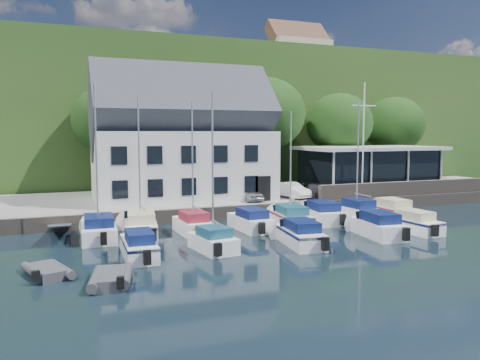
% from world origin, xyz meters
% --- Properties ---
extents(ground, '(180.00, 180.00, 0.00)m').
position_xyz_m(ground, '(0.00, 0.00, 0.00)').
color(ground, black).
rests_on(ground, ground).
extents(quay, '(60.00, 13.00, 1.00)m').
position_xyz_m(quay, '(0.00, 17.50, 0.50)').
color(quay, gray).
rests_on(quay, ground).
extents(quay_face, '(60.00, 0.30, 1.00)m').
position_xyz_m(quay_face, '(0.00, 11.00, 0.50)').
color(quay_face, '#60554C').
rests_on(quay_face, ground).
extents(hillside, '(160.00, 75.00, 16.00)m').
position_xyz_m(hillside, '(0.00, 62.00, 8.00)').
color(hillside, '#274A1C').
rests_on(hillside, ground).
extents(field_patch, '(50.00, 30.00, 0.30)m').
position_xyz_m(field_patch, '(8.00, 70.00, 16.15)').
color(field_patch, '#4F6030').
rests_on(field_patch, hillside).
extents(farmhouse, '(10.40, 7.00, 8.20)m').
position_xyz_m(farmhouse, '(22.00, 52.00, 20.10)').
color(farmhouse, beige).
rests_on(farmhouse, hillside).
extents(harbor_building, '(14.40, 8.20, 8.70)m').
position_xyz_m(harbor_building, '(-7.00, 16.50, 5.35)').
color(harbor_building, silver).
rests_on(harbor_building, quay).
extents(club_pavilion, '(13.20, 7.20, 4.10)m').
position_xyz_m(club_pavilion, '(11.00, 16.00, 3.05)').
color(club_pavilion, black).
rests_on(club_pavilion, quay).
extents(seawall, '(18.00, 0.50, 1.20)m').
position_xyz_m(seawall, '(12.00, 11.40, 1.60)').
color(seawall, '#60554C').
rests_on(seawall, quay).
extents(gangway, '(1.20, 6.00, 1.40)m').
position_xyz_m(gangway, '(-16.50, 9.00, 0.00)').
color(gangway, silver).
rests_on(gangway, ground).
extents(car_silver, '(1.50, 3.51, 1.18)m').
position_xyz_m(car_silver, '(-2.39, 13.29, 1.59)').
color(car_silver, '#AEAFB3').
rests_on(car_silver, quay).
extents(car_white, '(2.12, 4.08, 1.28)m').
position_xyz_m(car_white, '(1.49, 13.51, 1.64)').
color(car_white, silver).
rests_on(car_white, quay).
extents(car_dgrey, '(2.61, 4.01, 1.08)m').
position_xyz_m(car_dgrey, '(3.53, 13.32, 1.54)').
color(car_dgrey, '#2C2C31').
rests_on(car_dgrey, quay).
extents(car_blue, '(2.05, 4.26, 1.41)m').
position_xyz_m(car_blue, '(6.21, 13.48, 1.70)').
color(car_blue, navy).
rests_on(car_blue, quay).
extents(flagpole, '(2.30, 0.20, 9.57)m').
position_xyz_m(flagpole, '(7.50, 12.05, 5.78)').
color(flagpole, silver).
rests_on(flagpole, quay).
extents(tree_1, '(7.12, 7.12, 9.73)m').
position_xyz_m(tree_1, '(-11.92, 22.66, 5.87)').
color(tree_1, '#18350F').
rests_on(tree_1, quay).
extents(tree_2, '(7.33, 7.33, 10.02)m').
position_xyz_m(tree_2, '(-3.07, 21.62, 6.01)').
color(tree_2, '#18350F').
rests_on(tree_2, quay).
extents(tree_3, '(7.91, 7.91, 10.81)m').
position_xyz_m(tree_3, '(2.57, 21.29, 6.40)').
color(tree_3, '#18350F').
rests_on(tree_3, quay).
extents(tree_4, '(6.98, 6.98, 9.54)m').
position_xyz_m(tree_4, '(11.05, 21.36, 5.77)').
color(tree_4, '#18350F').
rests_on(tree_4, quay).
extents(tree_5, '(6.92, 6.92, 9.46)m').
position_xyz_m(tree_5, '(19.12, 22.61, 5.73)').
color(tree_5, '#18350F').
rests_on(tree_5, quay).
extents(boat_r1_0, '(2.37, 6.64, 8.98)m').
position_xyz_m(boat_r1_0, '(-14.34, 7.83, 4.49)').
color(boat_r1_0, white).
rests_on(boat_r1_0, ground).
extents(boat_r1_1, '(2.92, 7.01, 9.29)m').
position_xyz_m(boat_r1_1, '(-11.82, 7.89, 4.64)').
color(boat_r1_1, white).
rests_on(boat_r1_1, ground).
extents(boat_r1_2, '(2.20, 5.46, 8.96)m').
position_xyz_m(boat_r1_2, '(-8.62, 7.22, 4.48)').
color(boat_r1_2, white).
rests_on(boat_r1_2, ground).
extents(boat_r1_3, '(2.24, 5.88, 1.46)m').
position_xyz_m(boat_r1_3, '(-4.75, 7.07, 0.73)').
color(boat_r1_3, white).
rests_on(boat_r1_3, ground).
extents(boat_r1_4, '(2.59, 6.31, 8.84)m').
position_xyz_m(boat_r1_4, '(-1.69, 7.36, 4.42)').
color(boat_r1_4, white).
rests_on(boat_r1_4, ground).
extents(boat_r1_5, '(2.82, 6.28, 1.55)m').
position_xyz_m(boat_r1_5, '(1.00, 7.69, 0.77)').
color(boat_r1_5, white).
rests_on(boat_r1_5, ground).
extents(boat_r1_6, '(2.44, 5.83, 9.51)m').
position_xyz_m(boat_r1_6, '(3.95, 7.70, 4.76)').
color(boat_r1_6, white).
rests_on(boat_r1_6, ground).
extents(boat_r1_7, '(2.08, 5.97, 1.52)m').
position_xyz_m(boat_r1_7, '(6.65, 7.17, 0.76)').
color(boat_r1_7, white).
rests_on(boat_r1_7, ground).
extents(boat_r2_0, '(1.81, 5.78, 1.41)m').
position_xyz_m(boat_r2_0, '(-12.69, 2.75, 0.71)').
color(boat_r2_0, white).
rests_on(boat_r2_0, ground).
extents(boat_r2_1, '(2.54, 4.83, 8.37)m').
position_xyz_m(boat_r2_1, '(-8.75, 2.61, 4.19)').
color(boat_r2_1, white).
rests_on(boat_r2_1, ground).
extents(boat_r2_2, '(2.53, 6.35, 1.47)m').
position_xyz_m(boat_r2_2, '(-3.68, 2.23, 0.73)').
color(boat_r2_2, white).
rests_on(boat_r2_2, ground).
extents(boat_r2_3, '(2.60, 6.39, 1.55)m').
position_xyz_m(boat_r2_3, '(1.89, 2.55, 0.77)').
color(boat_r2_3, white).
rests_on(boat_r2_3, ground).
extents(boat_r2_4, '(2.30, 6.02, 1.43)m').
position_xyz_m(boat_r2_4, '(4.80, 2.78, 0.72)').
color(boat_r2_4, white).
rests_on(boat_r2_4, ground).
extents(dinghy_0, '(2.44, 3.10, 0.63)m').
position_xyz_m(dinghy_0, '(-17.01, 0.90, 0.32)').
color(dinghy_0, '#3D3E43').
rests_on(dinghy_0, ground).
extents(dinghy_1, '(2.24, 3.18, 0.68)m').
position_xyz_m(dinghy_1, '(-14.46, -1.16, 0.34)').
color(dinghy_1, '#3D3E43').
rests_on(dinghy_1, ground).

